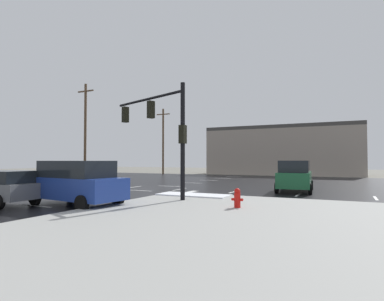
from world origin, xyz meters
The scene contains 12 objects.
ground_plane centered at (0.00, 0.00, 0.00)m, with size 120.00×120.00×0.00m, color slate.
road_asphalt centered at (0.00, 0.00, 0.01)m, with size 44.00×44.00×0.02m, color black.
sidewalk_corner centered at (12.00, -12.00, 0.07)m, with size 18.00×18.00×0.14m, color #9E9E99.
snow_strip_curbside centered at (5.00, -4.00, 0.17)m, with size 4.00×1.60×0.06m, color white.
lane_markings centered at (1.20, -1.38, 0.02)m, with size 36.15×36.15×0.01m.
traffic_signal_mast centered at (3.84, -5.47, 4.03)m, with size 5.66×2.35×5.75m.
fire_hydrant centered at (8.57, -7.30, 0.54)m, with size 0.48×0.26×0.79m.
strip_building_background centered at (4.39, 27.66, 3.45)m, with size 21.04×8.00×6.90m.
suv_blue centered at (1.55, -9.12, 1.09)m, with size 5.00×2.62×2.03m.
suv_green centered at (9.54, 1.97, 1.09)m, with size 2.45×4.94×2.03m.
utility_pole_far centered at (-13.35, 6.56, 5.49)m, with size 2.20×0.28×10.53m.
utility_pole_distant centered at (-11.76, 20.54, 5.06)m, with size 2.20×0.28×9.68m.
Camera 1 is at (12.60, -19.83, 2.08)m, focal length 29.78 mm.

